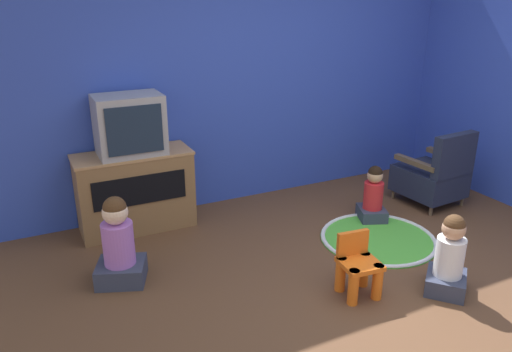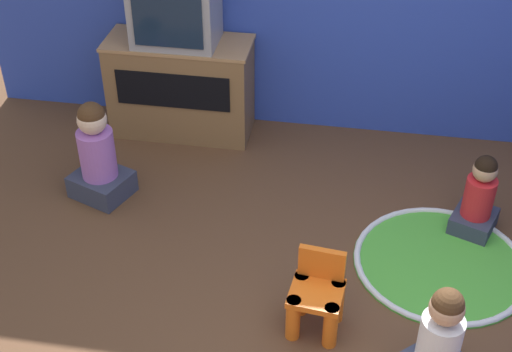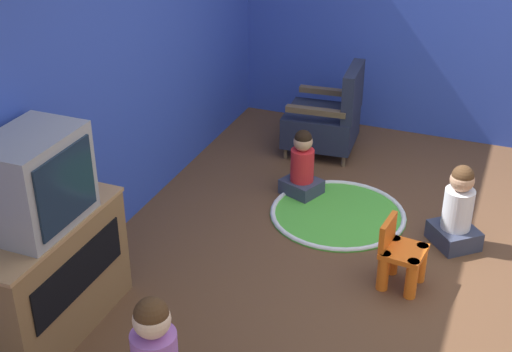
% 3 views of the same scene
% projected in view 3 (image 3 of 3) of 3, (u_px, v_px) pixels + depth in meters
% --- Properties ---
extents(ground_plane, '(30.00, 30.00, 0.00)m').
position_uv_depth(ground_plane, '(429.00, 268.00, 4.82)').
color(ground_plane, brown).
extents(wall_back, '(5.29, 0.12, 2.85)m').
position_uv_depth(wall_back, '(91.00, 41.00, 4.59)').
color(wall_back, '#2D47B2').
rests_on(wall_back, ground_plane).
extents(tv_cabinet, '(1.05, 0.44, 0.74)m').
position_uv_depth(tv_cabinet, '(49.00, 276.00, 4.10)').
color(tv_cabinet, brown).
rests_on(tv_cabinet, ground_plane).
extents(television, '(0.58, 0.41, 0.53)m').
position_uv_depth(television, '(35.00, 181.00, 3.80)').
color(television, '#939399').
rests_on(television, tv_cabinet).
extents(black_armchair, '(0.60, 0.66, 0.81)m').
position_uv_depth(black_armchair, '(327.00, 119.00, 6.26)').
color(black_armchair, brown).
rests_on(black_armchair, ground_plane).
extents(yellow_kid_chair, '(0.30, 0.29, 0.46)m').
position_uv_depth(yellow_kid_chair, '(400.00, 258.00, 4.57)').
color(yellow_kid_chair, orange).
rests_on(yellow_kid_chair, ground_plane).
extents(play_mat, '(1.04, 1.04, 0.04)m').
position_uv_depth(play_mat, '(338.00, 214.00, 5.43)').
color(play_mat, green).
rests_on(play_mat, ground_plane).
extents(child_watching_left, '(0.42, 0.42, 0.62)m').
position_uv_depth(child_watching_left, '(457.00, 211.00, 4.95)').
color(child_watching_left, '#33384C').
rests_on(child_watching_left, ground_plane).
extents(child_watching_center, '(0.34, 0.35, 0.56)m').
position_uv_depth(child_watching_center, '(302.00, 167.00, 5.61)').
color(child_watching_center, '#33384C').
rests_on(child_watching_center, ground_plane).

